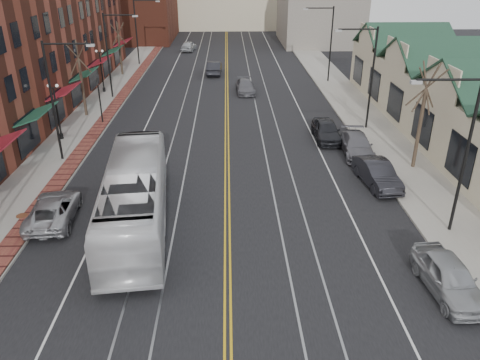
{
  "coord_description": "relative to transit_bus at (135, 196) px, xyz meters",
  "views": [
    {
      "loc": [
        0.1,
        -14.42,
        12.9
      ],
      "look_at": [
        0.71,
        8.33,
        2.0
      ],
      "focal_mm": 35.0,
      "sensor_mm": 36.0,
      "label": 1
    }
  ],
  "objects": [
    {
      "name": "ground",
      "position": [
        4.74,
        -7.12,
        -1.73
      ],
      "size": [
        160.0,
        160.0,
        0.0
      ],
      "primitive_type": "plane",
      "color": "black",
      "rests_on": "ground"
    },
    {
      "name": "sidewalk_left",
      "position": [
        -7.26,
        12.88,
        -1.65
      ],
      "size": [
        4.0,
        120.0,
        0.15
      ],
      "primitive_type": "cube",
      "color": "gray",
      "rests_on": "ground"
    },
    {
      "name": "sidewalk_right",
      "position": [
        16.74,
        12.88,
        -1.65
      ],
      "size": [
        4.0,
        120.0,
        0.15
      ],
      "primitive_type": "cube",
      "color": "gray",
      "rests_on": "ground"
    },
    {
      "name": "building_left",
      "position": [
        -14.26,
        19.88,
        3.77
      ],
      "size": [
        10.0,
        50.0,
        11.0
      ],
      "primitive_type": "cube",
      "color": "maroon",
      "rests_on": "ground"
    },
    {
      "name": "building_right",
      "position": [
        22.74,
        12.88,
        0.57
      ],
      "size": [
        8.0,
        36.0,
        4.6
      ],
      "primitive_type": "cube",
      "color": "beige",
      "rests_on": "ground"
    },
    {
      "name": "backdrop_mid",
      "position": [
        4.74,
        77.88,
        2.77
      ],
      "size": [
        22.0,
        14.0,
        9.0
      ],
      "primitive_type": "cube",
      "color": "beige",
      "rests_on": "ground"
    },
    {
      "name": "backdrop_right",
      "position": [
        19.74,
        57.88,
        3.77
      ],
      "size": [
        12.0,
        16.0,
        11.0
      ],
      "primitive_type": "cube",
      "color": "slate",
      "rests_on": "ground"
    },
    {
      "name": "streetlight_l_1",
      "position": [
        -6.3,
        8.88,
        3.3
      ],
      "size": [
        3.33,
        0.25,
        8.0
      ],
      "color": "black",
      "rests_on": "sidewalk_left"
    },
    {
      "name": "streetlight_l_2",
      "position": [
        -6.3,
        24.88,
        3.3
      ],
      "size": [
        3.33,
        0.25,
        8.0
      ],
      "color": "black",
      "rests_on": "sidewalk_left"
    },
    {
      "name": "streetlight_l_3",
      "position": [
        -6.3,
        40.88,
        3.3
      ],
      "size": [
        3.33,
        0.25,
        8.0
      ],
      "color": "black",
      "rests_on": "sidewalk_left"
    },
    {
      "name": "streetlight_r_0",
      "position": [
        15.79,
        -1.12,
        3.3
      ],
      "size": [
        3.33,
        0.25,
        8.0
      ],
      "color": "black",
      "rests_on": "sidewalk_right"
    },
    {
      "name": "streetlight_r_1",
      "position": [
        15.79,
        14.88,
        3.3
      ],
      "size": [
        3.33,
        0.25,
        8.0
      ],
      "color": "black",
      "rests_on": "sidewalk_right"
    },
    {
      "name": "streetlight_r_2",
      "position": [
        15.79,
        30.88,
        3.3
      ],
      "size": [
        3.33,
        0.25,
        8.0
      ],
      "color": "black",
      "rests_on": "sidewalk_right"
    },
    {
      "name": "lamppost_l_2",
      "position": [
        -8.06,
        12.88,
        0.48
      ],
      "size": [
        0.84,
        0.28,
        4.27
      ],
      "color": "black",
      "rests_on": "sidewalk_left"
    },
    {
      "name": "lamppost_l_3",
      "position": [
        -8.06,
        26.88,
        0.48
      ],
      "size": [
        0.84,
        0.28,
        4.27
      ],
      "color": "black",
      "rests_on": "sidewalk_left"
    },
    {
      "name": "tree_left_near",
      "position": [
        -7.76,
        18.88,
        1.79
      ],
      "size": [
        1.78,
        1.37,
        6.48
      ],
      "color": "#382B21",
      "rests_on": "sidewalk_left"
    },
    {
      "name": "tree_left_far",
      "position": [
        -7.76,
        34.88,
        1.55
      ],
      "size": [
        1.66,
        1.28,
        6.02
      ],
      "color": "#382B21",
      "rests_on": "sidewalk_left"
    },
    {
      "name": "tree_right_mid",
      "position": [
        17.24,
        6.88,
        2.03
      ],
      "size": [
        1.9,
        1.46,
        6.93
      ],
      "color": "#382B21",
      "rests_on": "sidewalk_right"
    },
    {
      "name": "manhole_far",
      "position": [
        -6.46,
        0.88,
        -1.57
      ],
      "size": [
        0.6,
        0.6,
        0.02
      ],
      "primitive_type": "cylinder",
      "color": "#592D19",
      "rests_on": "sidewalk_left"
    },
    {
      "name": "traffic_signal",
      "position": [
        -5.86,
        16.88,
        0.62
      ],
      "size": [
        0.18,
        0.15,
        3.8
      ],
      "color": "black",
      "rests_on": "sidewalk_left"
    },
    {
      "name": "transit_bus",
      "position": [
        0.0,
        0.0,
        0.0
      ],
      "size": [
        4.19,
        12.62,
        3.45
      ],
      "primitive_type": "imported",
      "rotation": [
        0.0,
        0.0,
        3.25
      ],
      "color": "white",
      "rests_on": "ground"
    },
    {
      "name": "parked_suv",
      "position": [
        -4.56,
        0.59,
        -1.04
      ],
      "size": [
        2.71,
        5.12,
        1.37
      ],
      "primitive_type": "imported",
      "rotation": [
        0.0,
        0.0,
        3.23
      ],
      "color": "#A4A6AB",
      "rests_on": "ground"
    },
    {
      "name": "parked_car_a",
      "position": [
        14.04,
        -5.86,
        -0.96
      ],
      "size": [
        2.09,
        4.58,
        1.52
      ],
      "primitive_type": "imported",
      "rotation": [
        0.0,
        0.0,
        0.07
      ],
      "color": "#9C9EA2",
      "rests_on": "ground"
    },
    {
      "name": "parked_car_b",
      "position": [
        14.04,
        4.47,
        -0.97
      ],
      "size": [
        2.17,
        4.76,
        1.51
      ],
      "primitive_type": "imported",
      "rotation": [
        0.0,
        0.0,
        0.13
      ],
      "color": "#222227",
      "rests_on": "ground"
    },
    {
      "name": "parked_car_c",
      "position": [
        14.04,
        9.44,
        -1.01
      ],
      "size": [
        2.39,
        5.07,
        1.43
      ],
      "primitive_type": "imported",
      "rotation": [
        0.0,
        0.0,
        -0.08
      ],
      "color": "slate",
      "rests_on": "ground"
    },
    {
      "name": "parked_car_d",
      "position": [
        12.43,
        12.45,
        -0.94
      ],
      "size": [
        1.88,
        4.61,
        1.57
      ],
      "primitive_type": "imported",
      "rotation": [
        0.0,
        0.0,
        -0.01
      ],
      "color": "black",
      "rests_on": "ground"
    },
    {
      "name": "distant_car_left",
      "position": [
        3.27,
        35.17,
        -0.96
      ],
      "size": [
        1.8,
        4.71,
        1.53
      ],
      "primitive_type": "imported",
      "rotation": [
        0.0,
        0.0,
        3.1
      ],
      "color": "black",
      "rests_on": "ground"
    },
    {
      "name": "distant_car_right",
      "position": [
        6.69,
        26.55,
        -1.08
      ],
      "size": [
        2.05,
        4.57,
        1.3
      ],
      "primitive_type": "imported",
      "rotation": [
        0.0,
        0.0,
        0.05
      ],
      "color": "slate",
      "rests_on": "ground"
    },
    {
      "name": "distant_car_far",
      "position": [
        -0.96,
        50.77,
        -0.98
      ],
      "size": [
        2.35,
        4.59,
        1.49
      ],
      "primitive_type": "imported",
      "rotation": [
        0.0,
        0.0,
        3.0
      ],
      "color": "#B3B7BB",
      "rests_on": "ground"
    }
  ]
}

